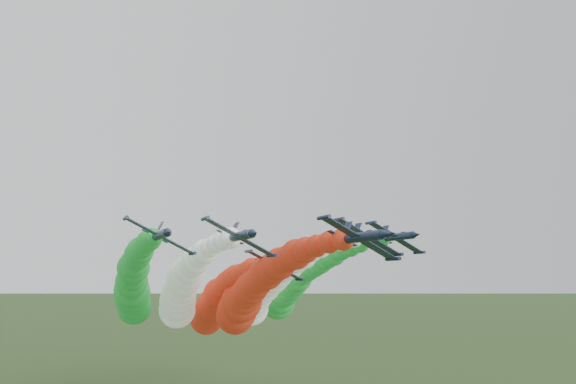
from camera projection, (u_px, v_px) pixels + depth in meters
name	position (u px, v px, depth m)	size (l,w,h in m)	color
jet_lead	(248.00, 297.00, 113.01)	(16.75, 78.46, 20.30)	#121D36
jet_inner_left	(182.00, 292.00, 121.14)	(16.79, 78.50, 20.34)	#121D36
jet_inner_right	(266.00, 289.00, 123.51)	(16.81, 78.52, 20.36)	#121D36
jet_outer_left	(134.00, 289.00, 123.72)	(16.59, 78.30, 20.14)	#121D36
jet_outer_right	(293.00, 286.00, 139.22)	(17.16, 78.87, 20.71)	#121D36
jet_trail	(214.00, 304.00, 141.70)	(17.07, 78.78, 20.62)	#121D36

